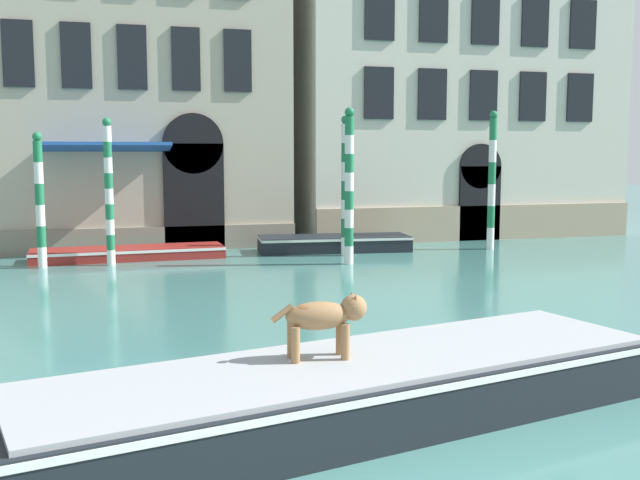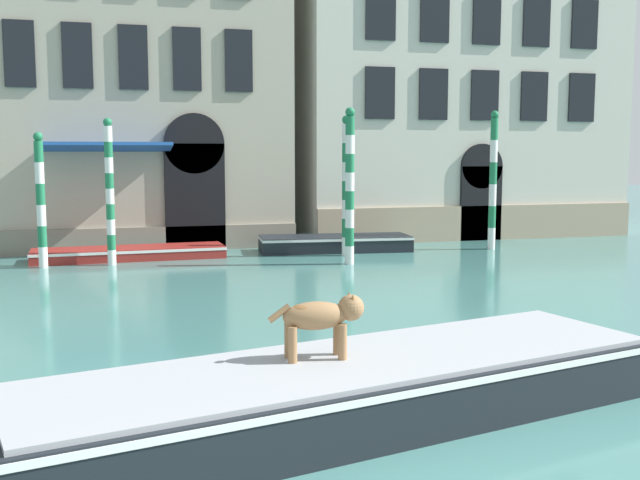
% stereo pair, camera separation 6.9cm
% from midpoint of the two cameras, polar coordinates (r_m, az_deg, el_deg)
% --- Properties ---
extents(palazzo_left, '(10.47, 7.40, 12.09)m').
position_cam_midpoint_polar(palazzo_left, '(27.91, -14.14, 12.30)').
color(palazzo_left, '#B2A893').
rests_on(palazzo_left, ground_plane).
extents(palazzo_right, '(12.53, 6.13, 16.61)m').
position_cam_midpoint_polar(palazzo_right, '(31.10, 9.94, 15.99)').
color(palazzo_right, beige).
rests_on(palazzo_right, ground_plane).
extents(boat_foreground, '(8.51, 3.98, 0.76)m').
position_cam_midpoint_polar(boat_foreground, '(9.17, 2.75, -11.19)').
color(boat_foreground, black).
rests_on(boat_foreground, ground_plane).
extents(dog_on_deck, '(1.18, 0.37, 0.78)m').
position_cam_midpoint_polar(dog_on_deck, '(8.98, 0.40, -5.84)').
color(dog_on_deck, '#997047').
rests_on(dog_on_deck, boat_foreground).
extents(boat_moored_near_palazzo, '(5.73, 1.71, 0.36)m').
position_cam_midpoint_polar(boat_moored_near_palazzo, '(23.35, -14.22, -0.95)').
color(boat_moored_near_palazzo, maroon).
rests_on(boat_moored_near_palazzo, ground_plane).
extents(boat_moored_far, '(5.05, 2.08, 0.50)m').
position_cam_midpoint_polar(boat_moored_far, '(24.46, 1.23, -0.23)').
color(boat_moored_far, black).
rests_on(boat_moored_far, ground_plane).
extents(mooring_pole_0, '(0.29, 0.29, 4.35)m').
position_cam_midpoint_polar(mooring_pole_0, '(23.24, 2.11, 4.19)').
color(mooring_pole_0, white).
rests_on(mooring_pole_0, ground_plane).
extents(mooring_pole_1, '(0.25, 0.25, 4.18)m').
position_cam_midpoint_polar(mooring_pole_1, '(22.06, -15.64, 3.57)').
color(mooring_pole_1, white).
rests_on(mooring_pole_1, ground_plane).
extents(mooring_pole_2, '(0.26, 0.26, 4.57)m').
position_cam_midpoint_polar(mooring_pole_2, '(25.44, 13.12, 4.48)').
color(mooring_pole_2, white).
rests_on(mooring_pole_2, ground_plane).
extents(mooring_pole_3, '(0.26, 0.26, 3.77)m').
position_cam_midpoint_polar(mooring_pole_3, '(22.15, -20.43, 2.89)').
color(mooring_pole_3, white).
rests_on(mooring_pole_3, ground_plane).
extents(mooring_pole_4, '(0.27, 0.27, 4.48)m').
position_cam_midpoint_polar(mooring_pole_4, '(21.45, 2.37, 4.15)').
color(mooring_pole_4, white).
rests_on(mooring_pole_4, ground_plane).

